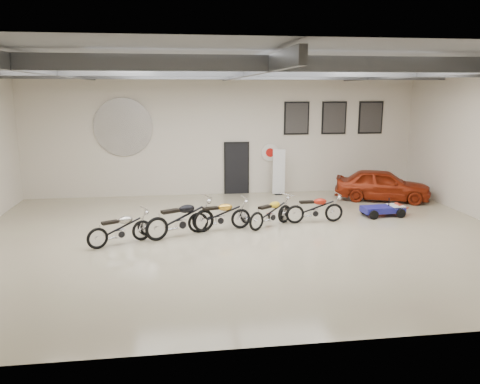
{
  "coord_description": "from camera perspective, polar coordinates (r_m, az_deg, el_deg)",
  "views": [
    {
      "loc": [
        -1.92,
        -13.01,
        4.22
      ],
      "look_at": [
        0.0,
        1.2,
        1.1
      ],
      "focal_mm": 35.0,
      "sensor_mm": 36.0,
      "label": 1
    }
  ],
  "objects": [
    {
      "name": "oil_sign",
      "position": [
        19.5,
        3.67,
        4.83
      ],
      "size": [
        0.72,
        0.1,
        0.72
      ],
      "primitive_type": null,
      "color": "white",
      "rests_on": "back_wall"
    },
    {
      "name": "logo_plaque",
      "position": [
        19.12,
        -14.05,
        7.66
      ],
      "size": [
        2.3,
        0.06,
        1.16
      ],
      "primitive_type": null,
      "color": "silver",
      "rests_on": "back_wall"
    },
    {
      "name": "door",
      "position": [
        19.37,
        -0.42,
        2.86
      ],
      "size": [
        0.92,
        0.08,
        2.1
      ],
      "primitive_type": "cube",
      "color": "black",
      "rests_on": "back_wall"
    },
    {
      "name": "banner_stand",
      "position": [
        19.24,
        4.75,
        2.42
      ],
      "size": [
        0.51,
        0.21,
        1.88
      ],
      "primitive_type": null,
      "rotation": [
        0.0,
        0.0,
        0.01
      ],
      "color": "white",
      "rests_on": "floor"
    },
    {
      "name": "motorcycle_red",
      "position": [
        15.36,
        9.1,
        -1.94
      ],
      "size": [
        1.89,
        0.64,
        0.97
      ],
      "primitive_type": null,
      "rotation": [
        0.0,
        0.0,
        0.03
      ],
      "color": "silver",
      "rests_on": "floor"
    },
    {
      "name": "poster_mid",
      "position": [
        20.09,
        11.39,
        8.85
      ],
      "size": [
        1.05,
        0.08,
        1.35
      ],
      "primitive_type": null,
      "color": "black",
      "rests_on": "back_wall"
    },
    {
      "name": "floor",
      "position": [
        13.81,
        0.67,
        -5.52
      ],
      "size": [
        16.0,
        12.0,
        0.01
      ],
      "primitive_type": "cube",
      "color": "tan",
      "rests_on": "ground"
    },
    {
      "name": "poster_right",
      "position": [
        20.66,
        15.64,
        8.73
      ],
      "size": [
        1.05,
        0.08,
        1.35
      ],
      "primitive_type": null,
      "color": "black",
      "rests_on": "back_wall"
    },
    {
      "name": "go_kart",
      "position": [
        16.8,
        17.46,
        -1.73
      ],
      "size": [
        1.81,
        0.91,
        0.64
      ],
      "primitive_type": null,
      "rotation": [
        0.0,
        0.0,
        0.07
      ],
      "color": "navy",
      "rests_on": "floor"
    },
    {
      "name": "ceiling",
      "position": [
        13.17,
        0.73,
        15.67
      ],
      "size": [
        16.0,
        12.0,
        0.01
      ],
      "primitive_type": "cube",
      "color": "slate",
      "rests_on": "back_wall"
    },
    {
      "name": "motorcycle_black",
      "position": [
        13.83,
        -7.23,
        -3.14
      ],
      "size": [
        2.26,
        1.56,
        1.13
      ],
      "primitive_type": null,
      "rotation": [
        0.0,
        0.0,
        0.45
      ],
      "color": "silver",
      "rests_on": "floor"
    },
    {
      "name": "back_wall",
      "position": [
        19.18,
        -1.94,
        7.13
      ],
      "size": [
        16.0,
        0.02,
        5.0
      ],
      "primitive_type": "cube",
      "color": "beige",
      "rests_on": "floor"
    },
    {
      "name": "vintage_car",
      "position": [
        19.11,
        16.95,
        0.86
      ],
      "size": [
        2.67,
        3.88,
        1.23
      ],
      "primitive_type": "imported",
      "rotation": [
        0.0,
        0.0,
        1.2
      ],
      "color": "maroon",
      "rests_on": "floor"
    },
    {
      "name": "motorcycle_yellow",
      "position": [
        14.74,
        3.79,
        -2.45
      ],
      "size": [
        1.83,
        1.53,
        0.96
      ],
      "primitive_type": null,
      "rotation": [
        0.0,
        0.0,
        0.62
      ],
      "color": "silver",
      "rests_on": "floor"
    },
    {
      "name": "ceiling_beams",
      "position": [
        13.16,
        0.72,
        14.58
      ],
      "size": [
        15.8,
        11.8,
        0.32
      ],
      "primitive_type": null,
      "color": "#53565B",
      "rests_on": "ceiling"
    },
    {
      "name": "motorcycle_gold",
      "position": [
        14.32,
        -2.49,
        -2.77
      ],
      "size": [
        2.03,
        0.96,
        1.01
      ],
      "primitive_type": null,
      "rotation": [
        0.0,
        0.0,
        0.19
      ],
      "color": "silver",
      "rests_on": "floor"
    },
    {
      "name": "motorcycle_silver",
      "position": [
        13.45,
        -14.42,
        -4.27
      ],
      "size": [
        1.9,
        1.37,
        0.96
      ],
      "primitive_type": null,
      "rotation": [
        0.0,
        0.0,
        0.49
      ],
      "color": "silver",
      "rests_on": "floor"
    },
    {
      "name": "poster_left",
      "position": [
        19.63,
        6.91,
        8.92
      ],
      "size": [
        1.05,
        0.08,
        1.35
      ],
      "primitive_type": null,
      "color": "black",
      "rests_on": "back_wall"
    }
  ]
}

